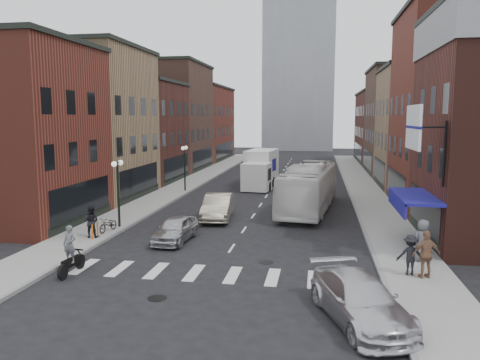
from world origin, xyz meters
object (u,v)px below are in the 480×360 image
(parked_bicycle, at_px, (108,224))
(sedan_left_near, at_px, (175,229))
(bike_rack, at_px, (95,230))
(ped_right_c, at_px, (423,240))
(ped_left_solo, at_px, (91,221))
(ped_right_a, at_px, (410,255))
(sedan_left_far, at_px, (218,207))
(streetlamp_near, at_px, (118,181))
(motorcycle_rider, at_px, (70,252))
(transit_bus, at_px, (309,187))
(curb_car, at_px, (360,300))
(ped_right_b, at_px, (426,254))
(box_truck, at_px, (260,169))
(billboard_sign, at_px, (415,129))
(streetlamp_far, at_px, (185,160))

(parked_bicycle, bearing_deg, sedan_left_near, -2.23)
(bike_rack, height_order, parked_bicycle, parked_bicycle)
(ped_right_c, bearing_deg, parked_bicycle, -33.90)
(ped_left_solo, xyz_separation_m, ped_right_a, (15.98, -3.51, -0.03))
(ped_left_solo, bearing_deg, ped_right_a, 164.45)
(sedan_left_far, xyz_separation_m, ped_right_c, (11.18, -7.73, 0.30))
(streetlamp_near, relative_size, motorcycle_rider, 1.93)
(transit_bus, distance_m, curb_car, 18.60)
(transit_bus, bearing_deg, ped_right_b, -63.47)
(bike_rack, relative_size, ped_right_b, 0.41)
(box_truck, height_order, ped_right_a, box_truck)
(box_truck, relative_size, ped_right_b, 4.15)
(bike_rack, distance_m, sedan_left_far, 8.36)
(box_truck, relative_size, sedan_left_near, 2.03)
(sedan_left_far, bearing_deg, ped_left_solo, -137.71)
(curb_car, bearing_deg, ped_right_c, 43.64)
(streetlamp_near, distance_m, curb_car, 17.11)
(curb_car, bearing_deg, billboard_sign, 48.44)
(streetlamp_near, xyz_separation_m, sedan_left_near, (4.17, -2.19, -2.22))
(motorcycle_rider, height_order, curb_car, motorcycle_rider)
(billboard_sign, distance_m, bike_rack, 17.14)
(sedan_left_far, relative_size, ped_left_solo, 2.83)
(streetlamp_far, relative_size, transit_bus, 0.35)
(ped_left_solo, bearing_deg, streetlamp_near, -102.99)
(sedan_left_near, height_order, ped_right_a, ped_right_a)
(curb_car, xyz_separation_m, ped_left_solo, (-13.57, 8.16, 0.28))
(streetlamp_near, distance_m, sedan_left_near, 5.21)
(streetlamp_near, xyz_separation_m, ped_right_c, (16.42, -4.09, -1.80))
(sedan_left_far, bearing_deg, box_truck, 80.77)
(ped_left_solo, bearing_deg, billboard_sign, 173.76)
(streetlamp_near, distance_m, transit_bus, 13.53)
(bike_rack, relative_size, parked_bicycle, 0.50)
(billboard_sign, height_order, bike_rack, billboard_sign)
(ped_left_solo, height_order, ped_right_c, ped_right_c)
(transit_bus, bearing_deg, sedan_left_near, -117.97)
(sedan_left_far, distance_m, ped_right_a, 14.18)
(streetlamp_far, height_order, sedan_left_far, streetlamp_far)
(bike_rack, xyz_separation_m, ped_right_b, (16.29, -3.73, 0.58))
(billboard_sign, xyz_separation_m, ped_right_b, (0.10, -2.93, -5.00))
(motorcycle_rider, distance_m, sedan_left_far, 12.31)
(streetlamp_near, bearing_deg, billboard_sign, -12.35)
(parked_bicycle, height_order, ped_left_solo, ped_left_solo)
(parked_bicycle, distance_m, ped_right_b, 16.99)
(motorcycle_rider, xyz_separation_m, parked_bicycle, (-1.49, 6.77, -0.43))
(sedan_left_far, distance_m, parked_bicycle, 7.27)
(billboard_sign, xyz_separation_m, transit_bus, (-4.92, 11.19, -4.49))
(billboard_sign, distance_m, ped_left_solo, 17.24)
(streetlamp_near, distance_m, ped_left_solo, 3.26)
(ped_right_a, bearing_deg, ped_left_solo, -12.49)
(streetlamp_near, bearing_deg, transit_bus, 34.81)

